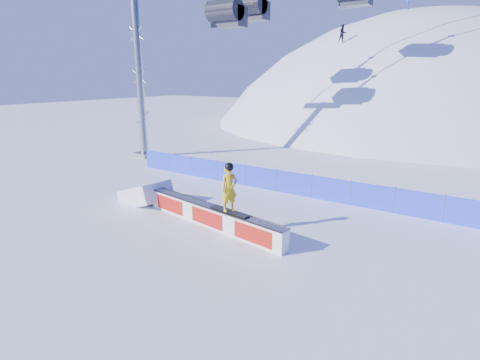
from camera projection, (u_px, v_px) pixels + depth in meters
The scene contains 7 objects.
ground at pixel (248, 221), 16.15m from camera, with size 160.00×160.00×0.00m, color white.
snow_hill at pixel (401, 247), 54.63m from camera, with size 64.00×64.00×64.00m.
safety_fence at pixel (294, 184), 19.60m from camera, with size 22.05×0.05×1.30m.
rail_box at pixel (211, 216), 15.47m from camera, with size 7.55×1.65×0.91m.
snow_ramp at pixel (146, 201), 18.65m from camera, with size 2.47×1.65×0.93m, color white, non-canonical shape.
snowboarder at pixel (229, 188), 14.39m from camera, with size 1.92×0.80×1.98m.
distant_skiers at pixel (438, 20), 36.18m from camera, with size 20.10×10.26×7.67m.
Camera 1 is at (8.10, -12.73, 6.03)m, focal length 28.00 mm.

